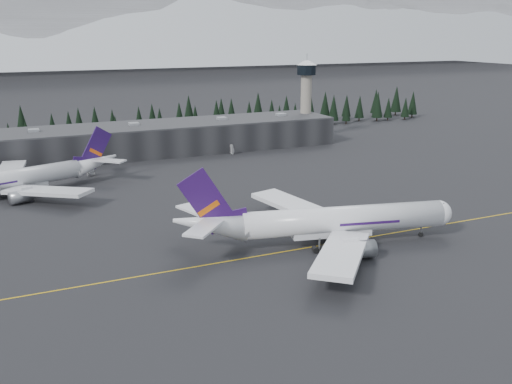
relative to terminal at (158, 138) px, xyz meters
name	(u,v)px	position (x,y,z in m)	size (l,w,h in m)	color
ground	(289,247)	(0.00, -125.00, -6.30)	(1400.00, 1400.00, 0.00)	black
taxiline	(293,250)	(0.00, -127.00, -6.29)	(400.00, 0.40, 0.02)	gold
terminal	(158,138)	(0.00, 0.00, 0.00)	(160.00, 30.00, 12.60)	black
control_tower	(306,91)	(75.00, 3.00, 17.11)	(10.00, 10.00, 37.70)	gray
treeline	(138,123)	(0.00, 37.00, 1.20)	(360.00, 20.00, 15.00)	black
mountain_ridge	(32,61)	(0.00, 875.00, -6.30)	(4400.00, 900.00, 420.00)	white
jet_main	(320,222)	(7.73, -126.12, -0.36)	(70.66, 64.52, 21.06)	white
jet_parked	(26,177)	(-56.10, -47.01, -0.84)	(64.00, 57.61, 19.35)	silver
gse_vehicle_a	(91,174)	(-33.52, -31.60, -5.50)	(2.67, 5.79, 1.61)	white
gse_vehicle_b	(232,153)	(28.05, -17.38, -5.54)	(1.79, 4.44, 1.51)	silver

